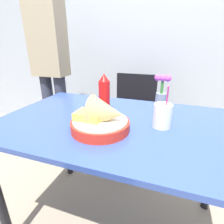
% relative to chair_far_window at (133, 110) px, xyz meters
% --- Properties ---
extents(ground_plane, '(12.00, 12.00, 0.00)m').
position_rel_chair_far_window_xyz_m(ground_plane, '(0.09, -0.80, -0.52)').
color(ground_plane, gray).
extents(wall_window, '(7.00, 0.06, 2.60)m').
position_rel_chair_far_window_xyz_m(wall_window, '(0.09, 0.47, 0.78)').
color(wall_window, '#9EA8B7').
rests_on(wall_window, ground_plane).
extents(dining_table, '(1.27, 0.78, 0.76)m').
position_rel_chair_far_window_xyz_m(dining_table, '(0.09, -0.80, 0.14)').
color(dining_table, '#334C9E').
rests_on(dining_table, ground_plane).
extents(chair_far_window, '(0.40, 0.40, 0.87)m').
position_rel_chair_far_window_xyz_m(chair_far_window, '(0.00, 0.00, 0.00)').
color(chair_far_window, black).
rests_on(chair_far_window, ground_plane).
extents(food_basket, '(0.27, 0.27, 0.17)m').
position_rel_chair_far_window_xyz_m(food_basket, '(0.05, -0.93, 0.30)').
color(food_basket, red).
rests_on(food_basket, dining_table).
extents(ketchup_bottle, '(0.06, 0.06, 0.22)m').
position_rel_chair_far_window_xyz_m(ketchup_bottle, '(-0.03, -0.71, 0.35)').
color(ketchup_bottle, red).
rests_on(ketchup_bottle, dining_table).
extents(drink_cup, '(0.09, 0.09, 0.21)m').
position_rel_chair_far_window_xyz_m(drink_cup, '(0.31, -0.80, 0.29)').
color(drink_cup, silver).
rests_on(drink_cup, dining_table).
extents(flower_vase, '(0.10, 0.07, 0.21)m').
position_rel_chair_far_window_xyz_m(flower_vase, '(0.28, -0.53, 0.34)').
color(flower_vase, gray).
rests_on(flower_vase, dining_table).
extents(person_standing, '(0.32, 0.20, 1.77)m').
position_rel_chair_far_window_xyz_m(person_standing, '(-0.77, -0.20, 0.51)').
color(person_standing, '#2D3347').
rests_on(person_standing, ground_plane).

